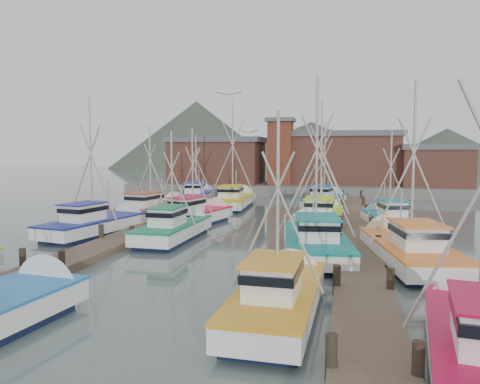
% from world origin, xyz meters
% --- Properties ---
extents(ground, '(260.00, 260.00, 0.00)m').
position_xyz_m(ground, '(0.00, 0.00, 0.00)').
color(ground, '#475653').
rests_on(ground, ground).
extents(dock_left, '(2.30, 46.00, 1.50)m').
position_xyz_m(dock_left, '(-7.00, 4.04, 0.21)').
color(dock_left, '#4E3B30').
rests_on(dock_left, ground).
extents(dock_right, '(2.30, 46.00, 1.50)m').
position_xyz_m(dock_right, '(7.00, 4.04, 0.21)').
color(dock_right, '#4E3B30').
rests_on(dock_right, ground).
extents(quay, '(44.00, 16.00, 1.20)m').
position_xyz_m(quay, '(0.00, 37.00, 0.60)').
color(quay, slate).
rests_on(quay, ground).
extents(shed_left, '(12.72, 8.48, 6.20)m').
position_xyz_m(shed_left, '(-11.00, 35.00, 4.34)').
color(shed_left, '#572E27').
rests_on(shed_left, quay).
extents(shed_center, '(14.84, 9.54, 6.90)m').
position_xyz_m(shed_center, '(6.00, 37.00, 4.69)').
color(shed_center, '#572E27').
rests_on(shed_center, quay).
extents(shed_right, '(8.48, 6.36, 5.20)m').
position_xyz_m(shed_right, '(17.00, 34.00, 3.84)').
color(shed_right, '#572E27').
rests_on(shed_right, quay).
extents(lookout_tower, '(3.60, 3.60, 8.50)m').
position_xyz_m(lookout_tower, '(-2.00, 33.00, 5.55)').
color(lookout_tower, brown).
rests_on(lookout_tower, quay).
extents(distant_hills, '(175.00, 140.00, 42.00)m').
position_xyz_m(distant_hills, '(-12.76, 122.59, 0.00)').
color(distant_hills, '#485546').
rests_on(distant_hills, ground).
extents(boat_1, '(3.06, 8.27, 7.57)m').
position_xyz_m(boat_1, '(4.15, -11.64, 0.68)').
color(boat_1, '#111B38').
rests_on(boat_1, ground).
extents(boat_4, '(3.05, 8.42, 7.50)m').
position_xyz_m(boat_4, '(-4.17, 0.55, 0.68)').
color(boat_4, '#111B38').
rests_on(boat_4, ground).
extents(boat_5, '(4.55, 10.55, 10.40)m').
position_xyz_m(boat_5, '(4.64, -1.49, 0.69)').
color(boat_5, '#111B38').
rests_on(boat_5, ground).
extents(boat_6, '(4.27, 9.30, 9.84)m').
position_xyz_m(boat_6, '(-9.87, 1.17, 0.69)').
color(boat_6, '#111B38').
rests_on(boat_6, ground).
extents(boat_7, '(4.59, 10.08, 9.84)m').
position_xyz_m(boat_7, '(9.31, -2.64, 0.69)').
color(boat_7, '#111B38').
rests_on(boat_7, ground).
extents(boat_8, '(4.28, 8.89, 7.95)m').
position_xyz_m(boat_8, '(-4.66, 6.39, 0.68)').
color(boat_8, '#111B38').
rests_on(boat_8, ground).
extents(boat_9, '(4.10, 9.77, 10.20)m').
position_xyz_m(boat_9, '(4.54, 8.08, 0.69)').
color(boat_9, '#111B38').
rests_on(boat_9, ground).
extents(boat_10, '(4.33, 9.79, 8.46)m').
position_xyz_m(boat_10, '(-9.25, 9.26, 0.68)').
color(boat_10, '#111B38').
rests_on(boat_10, ground).
extents(boat_11, '(3.72, 8.13, 7.74)m').
position_xyz_m(boat_11, '(9.19, 7.17, 0.68)').
color(boat_11, '#111B38').
rests_on(boat_11, ground).
extents(boat_12, '(4.61, 10.21, 11.59)m').
position_xyz_m(boat_12, '(-4.54, 17.92, 0.69)').
color(boat_12, '#111B38').
rests_on(boat_12, ground).
extents(boat_13, '(4.28, 9.21, 9.19)m').
position_xyz_m(boat_13, '(4.38, 19.78, 0.68)').
color(boat_13, '#111B38').
rests_on(boat_13, ground).
extents(boat_14, '(3.79, 9.15, 8.01)m').
position_xyz_m(boat_14, '(-9.49, 21.34, 0.68)').
color(boat_14, '#111B38').
rests_on(boat_14, ground).
extents(gull_near, '(1.55, 0.65, 0.24)m').
position_xyz_m(gull_near, '(-0.56, -0.00, 8.96)').
color(gull_near, gray).
rests_on(gull_near, ground).
extents(gull_far, '(1.52, 0.66, 0.24)m').
position_xyz_m(gull_far, '(-0.75, 6.54, 6.98)').
color(gull_far, gray).
rests_on(gull_far, ground).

